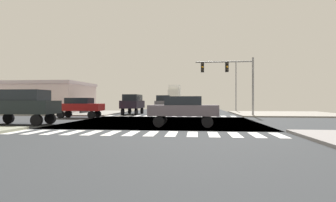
{
  "coord_description": "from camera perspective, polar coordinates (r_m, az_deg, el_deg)",
  "views": [
    {
      "loc": [
        2.39,
        -19.83,
        1.61
      ],
      "look_at": [
        -0.68,
        9.23,
        1.58
      ],
      "focal_mm": 27.79,
      "sensor_mm": 36.0,
      "label": 1
    }
  ],
  "objects": [
    {
      "name": "crosswalk_near",
      "position": [
        12.91,
        -5.87,
        -7.08
      ],
      "size": [
        13.5,
        2.0,
        0.01
      ],
      "color": "white",
      "rests_on": "ground"
    },
    {
      "name": "pickup_trailing_1",
      "position": [
        36.44,
        -0.88,
        -0.44
      ],
      "size": [
        2.0,
        5.1,
        2.35
      ],
      "rotation": [
        0.0,
        0.0,
        3.14
      ],
      "color": "black",
      "rests_on": "ground"
    },
    {
      "name": "bank_building",
      "position": [
        39.73,
        -25.67,
        0.7
      ],
      "size": [
        13.5,
        8.88,
        4.1
      ],
      "color": "beige",
      "rests_on": "ground"
    },
    {
      "name": "sidewalk_corner_nw",
      "position": [
        35.39,
        -19.76,
        -2.44
      ],
      "size": [
        12.0,
        12.0,
        0.14
      ],
      "color": "gray",
      "rests_on": "ground"
    },
    {
      "name": "suv_farside_1",
      "position": [
        20.05,
        -29.41,
        -0.56
      ],
      "size": [
        4.6,
        1.96,
        2.34
      ],
      "rotation": [
        0.0,
        0.0,
        1.57
      ],
      "color": "black",
      "rests_on": "ground"
    },
    {
      "name": "sedan_outer_3",
      "position": [
        25.73,
        -18.84,
        -1.04
      ],
      "size": [
        4.3,
        1.8,
        1.88
      ],
      "rotation": [
        0.0,
        0.0,
        4.71
      ],
      "color": "black",
      "rests_on": "ground"
    },
    {
      "name": "box_truck_middle_1",
      "position": [
        54.4,
        1.41,
        1.06
      ],
      "size": [
        2.4,
        7.2,
        4.85
      ],
      "rotation": [
        0.0,
        0.0,
        3.14
      ],
      "color": "black",
      "rests_on": "ground"
    },
    {
      "name": "traffic_signal_mast",
      "position": [
        27.48,
        13.4,
        5.93
      ],
      "size": [
        5.89,
        0.55,
        6.01
      ],
      "color": "gray",
      "rests_on": "ground"
    },
    {
      "name": "suv_queued_2",
      "position": [
        60.05,
        -1.03,
        -0.15
      ],
      "size": [
        1.96,
        4.6,
        2.34
      ],
      "rotation": [
        0.0,
        0.0,
        3.14
      ],
      "color": "black",
      "rests_on": "ground"
    },
    {
      "name": "street_lamp",
      "position": [
        39.45,
        14.31,
        4.27
      ],
      "size": [
        1.78,
        0.32,
        7.47
      ],
      "color": "gray",
      "rests_on": "ground"
    },
    {
      "name": "sedan_crossing_2",
      "position": [
        16.36,
        3.39,
        -1.66
      ],
      "size": [
        4.3,
        1.8,
        1.88
      ],
      "rotation": [
        0.0,
        0.0,
        1.57
      ],
      "color": "black",
      "rests_on": "ground"
    },
    {
      "name": "crosswalk_far",
      "position": [
        27.31,
        0.48,
        -3.31
      ],
      "size": [
        13.5,
        2.0,
        0.01
      ],
      "color": "white",
      "rests_on": "ground"
    },
    {
      "name": "ground",
      "position": [
        20.05,
        -0.84,
        -4.62
      ],
      "size": [
        90.0,
        90.0,
        0.05
      ],
      "color": "#323539"
    },
    {
      "name": "sidewalk_corner_ne",
      "position": [
        33.59,
        24.47,
        -2.57
      ],
      "size": [
        12.0,
        12.0,
        0.14
      ],
      "color": "gray",
      "rests_on": "ground"
    },
    {
      "name": "suv_leading_3",
      "position": [
        31.03,
        -7.74,
        -0.34
      ],
      "size": [
        1.96,
        4.6,
        2.34
      ],
      "rotation": [
        0.0,
        0.0,
        3.14
      ],
      "color": "black",
      "rests_on": "ground"
    }
  ]
}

